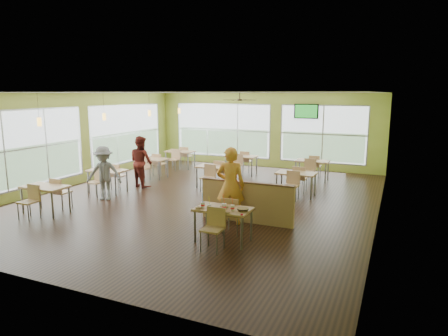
{
  "coord_description": "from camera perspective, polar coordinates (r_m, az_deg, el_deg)",
  "views": [
    {
      "loc": [
        5.33,
        -10.56,
        3.18
      ],
      "look_at": [
        1.17,
        -1.07,
        1.23
      ],
      "focal_mm": 32.0,
      "sensor_mm": 36.0,
      "label": 1
    }
  ],
  "objects": [
    {
      "name": "half_wall_divider",
      "position": [
        9.96,
        3.27,
        -4.84
      ],
      "size": [
        2.4,
        0.14,
        1.04
      ],
      "color": "tan",
      "rests_on": "floor"
    },
    {
      "name": "main_table",
      "position": [
        8.64,
        -0.11,
        -6.52
      ],
      "size": [
        1.22,
        1.52,
        0.87
      ],
      "color": "tan",
      "rests_on": "floor"
    },
    {
      "name": "ceiling_fan",
      "position": [
        14.57,
        2.24,
        9.71
      ],
      "size": [
        1.25,
        1.25,
        0.29
      ],
      "color": "#2D2119",
      "rests_on": "ceiling"
    },
    {
      "name": "wrapper_right",
      "position": [
        8.26,
        0.46,
        -6.37
      ],
      "size": [
        0.13,
        0.12,
        0.03
      ],
      "primitive_type": "ellipsoid",
      "rotation": [
        0.0,
        0.0,
        0.06
      ],
      "color": "#997F4A",
      "rests_on": "main_table"
    },
    {
      "name": "cup_red_far",
      "position": [
        8.39,
        1.22,
        -5.7
      ],
      "size": [
        0.1,
        0.1,
        0.35
      ],
      "color": "white",
      "rests_on": "main_table"
    },
    {
      "name": "pendant_lights",
      "position": [
        14.12,
        -13.64,
        7.4
      ],
      "size": [
        0.11,
        7.31,
        0.86
      ],
      "color": "#2D2119",
      "rests_on": "ceiling"
    },
    {
      "name": "room",
      "position": [
        11.93,
        -3.09,
        3.01
      ],
      "size": [
        12.0,
        12.04,
        3.2
      ],
      "color": "black",
      "rests_on": "ground"
    },
    {
      "name": "man_plaid",
      "position": [
        9.73,
        0.93,
        -2.55
      ],
      "size": [
        0.8,
        0.63,
        1.92
      ],
      "primitive_type": "imported",
      "rotation": [
        0.0,
        0.0,
        3.41
      ],
      "color": "orange",
      "rests_on": "floor"
    },
    {
      "name": "wrapper_mid",
      "position": [
        8.63,
        0.01,
        -5.54
      ],
      "size": [
        0.2,
        0.18,
        0.05
      ],
      "primitive_type": "ellipsoid",
      "rotation": [
        0.0,
        0.0,
        0.02
      ],
      "color": "#997F4A",
      "rests_on": "main_table"
    },
    {
      "name": "patron_grey",
      "position": [
        12.51,
        -16.77,
        -0.71
      ],
      "size": [
        1.21,
        0.96,
        1.63
      ],
      "primitive_type": "imported",
      "rotation": [
        0.0,
        0.0,
        0.38
      ],
      "color": "slate",
      "rests_on": "floor"
    },
    {
      "name": "food_basket",
      "position": [
        8.42,
        2.7,
        -5.93
      ],
      "size": [
        0.25,
        0.25,
        0.06
      ],
      "color": "black",
      "rests_on": "main_table"
    },
    {
      "name": "window_bays",
      "position": [
        15.89,
        -6.64,
        4.41
      ],
      "size": [
        9.24,
        10.24,
        2.38
      ],
      "color": "white",
      "rests_on": "room"
    },
    {
      "name": "dining_tables",
      "position": [
        14.06,
        -3.74,
        0.17
      ],
      "size": [
        6.92,
        8.72,
        0.87
      ],
      "color": "tan",
      "rests_on": "floor"
    },
    {
      "name": "cup_red_near",
      "position": [
        8.45,
        0.0,
        -5.54
      ],
      "size": [
        0.11,
        0.11,
        0.38
      ],
      "color": "white",
      "rests_on": "main_table"
    },
    {
      "name": "patron_maroon",
      "position": [
        13.92,
        -11.76,
        0.91
      ],
      "size": [
        1.04,
        0.92,
        1.76
      ],
      "primitive_type": "imported",
      "rotation": [
        0.0,
        0.0,
        2.79
      ],
      "color": "#5D1D16",
      "rests_on": "floor"
    },
    {
      "name": "tv_backwall",
      "position": [
        16.84,
        11.67,
        7.94
      ],
      "size": [
        1.0,
        0.07,
        0.6
      ],
      "color": "black",
      "rests_on": "wall_back"
    },
    {
      "name": "cup_yellow",
      "position": [
        8.47,
        -2.12,
        -5.58
      ],
      "size": [
        0.09,
        0.09,
        0.32
      ],
      "color": "white",
      "rests_on": "main_table"
    },
    {
      "name": "cup_blue",
      "position": [
        8.61,
        -3.06,
        -5.27
      ],
      "size": [
        0.1,
        0.1,
        0.35
      ],
      "color": "white",
      "rests_on": "main_table"
    },
    {
      "name": "wrapper_left",
      "position": [
        8.59,
        -3.65,
        -5.69
      ],
      "size": [
        0.19,
        0.18,
        0.04
      ],
      "primitive_type": "ellipsoid",
      "rotation": [
        0.0,
        0.0,
        -0.38
      ],
      "color": "#997F4A",
      "rests_on": "main_table"
    },
    {
      "name": "ketchup_cup",
      "position": [
        8.14,
        2.56,
        -6.66
      ],
      "size": [
        0.06,
        0.06,
        0.02
      ],
      "primitive_type": "cylinder",
      "color": "#A4061A",
      "rests_on": "main_table"
    }
  ]
}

